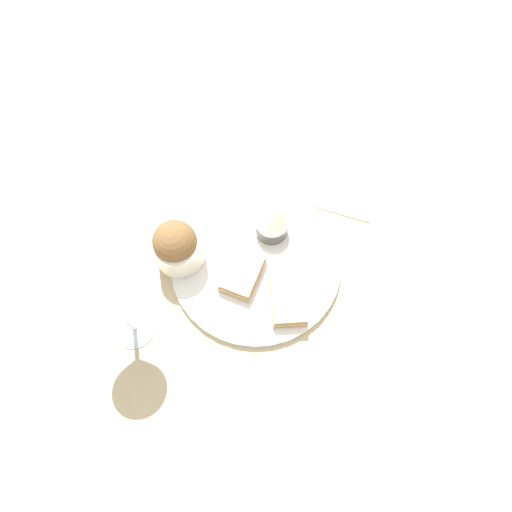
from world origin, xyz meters
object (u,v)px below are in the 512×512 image
salad_bowl (177,246)px  sauce_ramekin (272,226)px  wine_glass (113,311)px  cheese_toast_near (288,301)px  napkin (342,187)px  cheese_toast_far (242,274)px

salad_bowl → sauce_ramekin: bearing=-60.3°
salad_bowl → wine_glass: size_ratio=0.61×
cheese_toast_near → sauce_ramekin: bearing=23.0°
salad_bowl → napkin: size_ratio=0.65×
wine_glass → napkin: wine_glass is taller
wine_glass → napkin: 0.51m
cheese_toast_far → cheese_toast_near: bearing=-109.5°
cheese_toast_near → wine_glass: size_ratio=0.62×
sauce_ramekin → napkin: bearing=-41.8°
salad_bowl → wine_glass: 0.17m
cheese_toast_far → napkin: bearing=-33.0°
cheese_toast_near → napkin: 0.28m
cheese_toast_near → cheese_toast_far: (0.03, 0.09, 0.00)m
salad_bowl → cheese_toast_far: size_ratio=1.06×
sauce_ramekin → napkin: 0.19m
salad_bowl → cheese_toast_near: 0.22m
salad_bowl → sauce_ramekin: size_ratio=1.66×
sauce_ramekin → cheese_toast_far: 0.11m
napkin → sauce_ramekin: bearing=138.2°
sauce_ramekin → wine_glass: 0.32m
salad_bowl → wine_glass: bearing=163.4°
salad_bowl → cheese_toast_far: bearing=-96.6°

